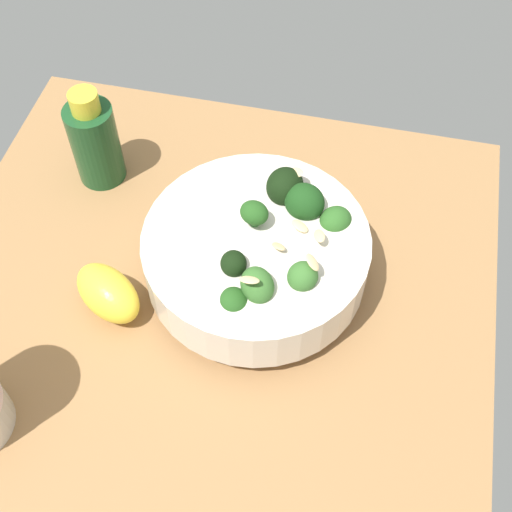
{
  "coord_description": "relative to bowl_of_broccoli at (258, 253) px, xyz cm",
  "views": [
    {
      "loc": [
        -33.73,
        -12.54,
        58.13
      ],
      "look_at": [
        3.59,
        -4.21,
        4.0
      ],
      "focal_mm": 47.8,
      "sensor_mm": 36.0,
      "label": 1
    }
  ],
  "objects": [
    {
      "name": "bottle_tall",
      "position": [
        10.1,
        20.33,
        0.78
      ],
      "size": [
        5.25,
        5.25,
        11.88
      ],
      "color": "#194723",
      "rests_on": "ground_plane"
    },
    {
      "name": "lemon_wedge",
      "position": [
        -6.37,
        13.45,
        -2.1
      ],
      "size": [
        7.97,
        8.98,
        4.74
      ],
      "primitive_type": "ellipsoid",
      "rotation": [
        0.0,
        0.0,
        1.01
      ],
      "color": "yellow",
      "rests_on": "ground_plane"
    },
    {
      "name": "bowl_of_broccoli",
      "position": [
        0.0,
        0.0,
        0.0
      ],
      "size": [
        21.79,
        21.79,
        10.09
      ],
      "color": "silver",
      "rests_on": "ground_plane"
    },
    {
      "name": "ground_plane",
      "position": [
        -3.68,
        4.39,
        -6.41
      ],
      "size": [
        56.52,
        56.52,
        3.89
      ],
      "primitive_type": "cube",
      "color": "#996D42"
    }
  ]
}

